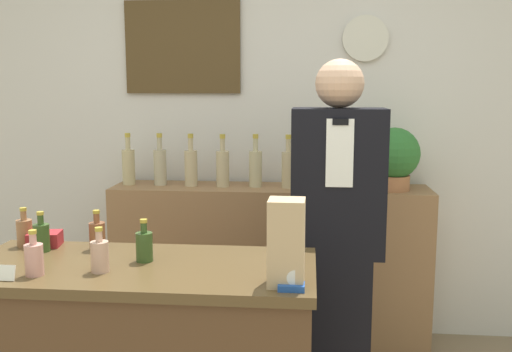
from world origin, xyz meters
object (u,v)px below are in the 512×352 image
Objects in this scene: potted_plant at (394,157)px; tape_dispenser at (293,284)px; shopkeeper at (336,242)px; paper_bag at (286,243)px.

potted_plant reaches higher than tape_dispenser.
shopkeeper is 0.83m from paper_bag.
tape_dispenser is (-0.18, -0.82, 0.08)m from shopkeeper.
paper_bag is (-0.21, -0.77, 0.20)m from shopkeeper.
paper_bag is at bearing 115.96° from tape_dispenser.
shopkeeper is at bearing 74.99° from paper_bag.
shopkeeper is at bearing -117.50° from potted_plant.
shopkeeper reaches higher than paper_bag.
paper_bag is 3.35× the size of tape_dispenser.
potted_plant is (0.35, 0.68, 0.33)m from shopkeeper.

